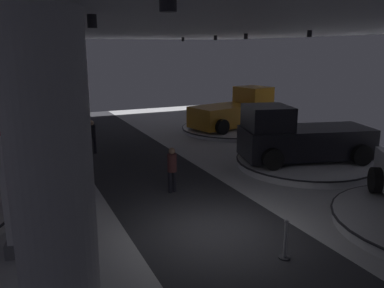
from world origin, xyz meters
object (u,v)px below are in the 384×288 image
column_left (52,180)px  brand_sign_pylon (27,175)px  pickup_truck_mid_right (298,138)px  visitor_walking_near (92,135)px  display_platform_mid_right (304,162)px  pickup_truck_far_right (237,111)px  display_platform_far_right (232,129)px  visitor_walking_far (172,167)px

column_left → brand_sign_pylon: 3.14m
pickup_truck_mid_right → visitor_walking_near: (-7.34, 5.72, -0.35)m
display_platform_mid_right → visitor_walking_near: (-7.65, 5.81, 0.73)m
pickup_truck_far_right → visitor_walking_near: size_ratio=3.54×
pickup_truck_far_right → visitor_walking_near: 9.15m
column_left → display_platform_mid_right: (10.48, 5.87, -2.57)m
pickup_truck_far_right → visitor_walking_near: pickup_truck_far_right is taller
column_left → visitor_walking_near: size_ratio=3.46×
visitor_walking_near → brand_sign_pylon: bearing=-109.9°
pickup_truck_mid_right → display_platform_far_right: 7.72m
pickup_truck_far_right → visitor_walking_far: size_ratio=3.54×
brand_sign_pylon → visitor_walking_far: brand_sign_pylon is taller
visitor_walking_near → visitor_walking_far: bearing=-76.8°
display_platform_far_right → column_left: bearing=-130.4°
pickup_truck_mid_right → visitor_walking_near: 9.31m
column_left → visitor_walking_far: column_left is taller
pickup_truck_mid_right → display_platform_mid_right: bearing=-15.3°
pickup_truck_mid_right → pickup_truck_far_right: (1.61, 7.60, -0.09)m
display_platform_mid_right → visitor_walking_far: size_ratio=3.58×
visitor_walking_far → display_platform_far_right: bearing=48.5°
pickup_truck_mid_right → visitor_walking_far: bearing=-174.5°
display_platform_far_right → visitor_walking_far: size_ratio=3.81×
visitor_walking_far → column_left: bearing=-128.6°
column_left → display_platform_mid_right: size_ratio=0.97×
display_platform_far_right → pickup_truck_far_right: bearing=12.7°
brand_sign_pylon → display_platform_mid_right: (10.79, 2.85, -1.80)m
brand_sign_pylon → pickup_truck_mid_right: size_ratio=0.67×
column_left → brand_sign_pylon: (-0.31, 3.03, -0.78)m
display_platform_far_right → brand_sign_pylon: bearing=-138.4°
display_platform_far_right → pickup_truck_mid_right: bearing=-99.8°
display_platform_far_right → visitor_walking_near: 8.86m
visitor_walking_far → brand_sign_pylon: bearing=-152.8°
display_platform_mid_right → visitor_walking_far: (-6.17, -0.48, 0.73)m
display_platform_mid_right → display_platform_far_right: 7.67m
visitor_walking_far → pickup_truck_far_right: bearing=47.5°
brand_sign_pylon → display_platform_mid_right: size_ratio=0.67×
pickup_truck_mid_right → visitor_walking_near: pickup_truck_mid_right is taller
column_left → pickup_truck_mid_right: 11.88m
brand_sign_pylon → visitor_walking_near: (3.14, 8.65, -1.07)m
brand_sign_pylon → visitor_walking_near: size_ratio=2.40×
column_left → visitor_walking_far: bearing=51.4°
column_left → display_platform_mid_right: column_left is taller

